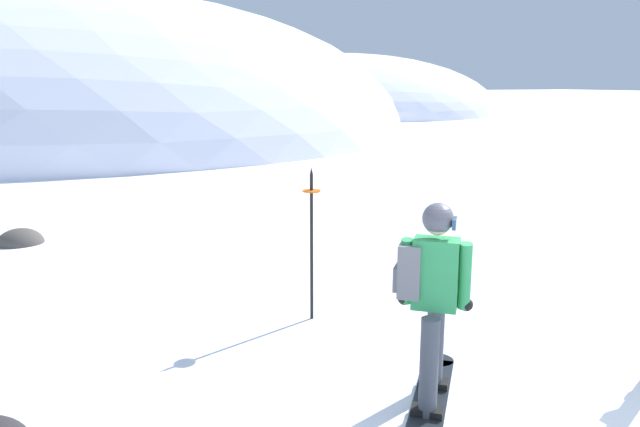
% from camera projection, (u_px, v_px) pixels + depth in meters
% --- Properties ---
extents(ridge_peak_main, '(31.45, 28.30, 13.62)m').
position_uv_depth(ridge_peak_main, '(89.00, 136.00, 29.81)').
color(ridge_peak_main, white).
rests_on(ridge_peak_main, ground).
extents(ridge_peak_far, '(26.28, 23.65, 9.75)m').
position_uv_depth(ridge_peak_far, '(342.00, 113.00, 50.60)').
color(ridge_peak_far, white).
rests_on(ridge_peak_far, ground).
extents(snowboarder_main, '(1.28, 1.48, 1.71)m').
position_uv_depth(snowboarder_main, '(431.00, 299.00, 4.91)').
color(snowboarder_main, black).
rests_on(snowboarder_main, ground).
extents(piste_marker_near, '(0.20, 0.20, 1.74)m').
position_uv_depth(piste_marker_near, '(312.00, 234.00, 6.68)').
color(piste_marker_near, black).
rests_on(piste_marker_near, ground).
extents(rock_mid, '(0.74, 0.63, 0.52)m').
position_uv_depth(rock_mid, '(20.00, 244.00, 10.06)').
color(rock_mid, '#4C4742').
rests_on(rock_mid, ground).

